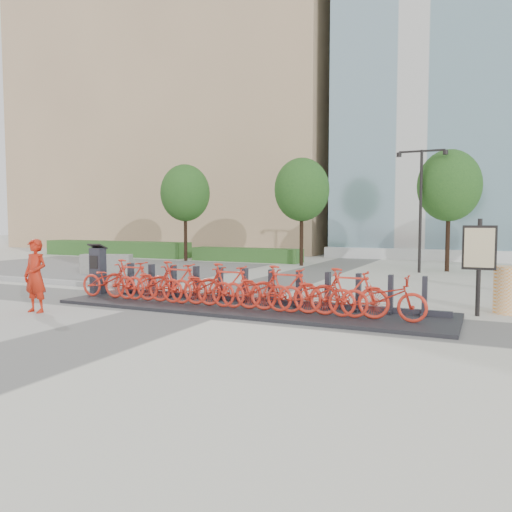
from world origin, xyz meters
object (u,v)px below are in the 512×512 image
at_px(jersey_barrier, 107,264).
at_px(map_sign, 479,252).
at_px(kiosk, 98,270).
at_px(worker_red, 35,276).
at_px(bike_0, 109,280).
at_px(construction_barrel, 507,290).

bearing_deg(jersey_barrier, map_sign, -36.03).
height_order(kiosk, map_sign, map_sign).
height_order(worker_red, jersey_barrier, worker_red).
distance_m(bike_0, construction_barrel, 9.83).
bearing_deg(jersey_barrier, bike_0, -69.35).
xyz_separation_m(construction_barrel, map_sign, (-0.59, -0.59, 0.89)).
height_order(bike_0, jersey_barrier, bike_0).
distance_m(bike_0, kiosk, 0.98).
height_order(kiosk, worker_red, worker_red).
relative_size(worker_red, map_sign, 0.79).
xyz_separation_m(bike_0, map_sign, (8.96, 1.75, 0.89)).
bearing_deg(worker_red, bike_0, 78.97).
bearing_deg(worker_red, construction_barrel, 22.87).
bearing_deg(kiosk, jersey_barrier, 124.34).
height_order(construction_barrel, map_sign, map_sign).
xyz_separation_m(kiosk, jersey_barrier, (-4.00, 4.84, -0.37)).
xyz_separation_m(bike_0, kiosk, (-0.82, 0.48, 0.21)).
distance_m(worker_red, jersey_barrier, 8.64).
xyz_separation_m(kiosk, worker_red, (0.46, -2.54, 0.10)).
bearing_deg(worker_red, kiosk, 99.19).
bearing_deg(bike_0, worker_red, 170.08).
bearing_deg(map_sign, jersey_barrier, 163.08).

